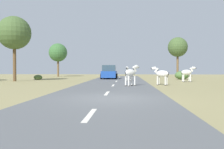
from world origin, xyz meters
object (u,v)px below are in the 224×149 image
(zebra_0, at_px, (128,72))
(zebra_3, at_px, (187,73))
(car_0, at_px, (109,73))
(tree_6, at_px, (14,33))
(rock_1, at_px, (40,78))
(zebra_1, at_px, (131,73))
(zebra_2, at_px, (161,74))
(tree_2, at_px, (58,53))
(tree_5, at_px, (178,47))
(bush_0, at_px, (182,75))
(bush_2, at_px, (38,77))

(zebra_0, bearing_deg, zebra_3, -171.39)
(zebra_0, xyz_separation_m, car_0, (-2.41, 5.39, -0.13))
(tree_6, height_order, rock_1, tree_6)
(zebra_1, bearing_deg, tree_6, -170.07)
(zebra_2, relative_size, tree_2, 0.28)
(zebra_0, relative_size, tree_5, 0.26)
(zebra_3, relative_size, tree_2, 0.30)
(tree_2, bearing_deg, zebra_1, -60.99)
(zebra_0, distance_m, zebra_1, 7.11)
(tree_5, distance_m, rock_1, 21.20)
(zebra_1, xyz_separation_m, bush_0, (6.58, 12.27, -0.50))
(zebra_0, xyz_separation_m, tree_6, (-12.22, -0.21, 4.18))
(zebra_1, distance_m, tree_2, 24.35)
(bush_0, bearing_deg, zebra_3, -97.38)
(zebra_2, height_order, tree_2, tree_2)
(zebra_1, height_order, rock_1, zebra_1)
(tree_5, distance_m, bush_2, 21.50)
(zebra_3, distance_m, tree_6, 18.69)
(tree_6, distance_m, bush_2, 5.90)
(zebra_0, height_order, zebra_3, same)
(tree_5, distance_m, tree_6, 23.84)
(zebra_0, distance_m, rock_1, 11.96)
(bush_0, height_order, rock_1, bush_0)
(car_0, relative_size, tree_2, 0.79)
(tree_2, relative_size, bush_2, 5.50)
(rock_1, bearing_deg, car_0, 7.11)
(zebra_3, xyz_separation_m, car_0, (-8.40, 5.93, -0.11))
(zebra_3, xyz_separation_m, tree_6, (-18.21, 0.33, 4.20))
(tree_2, height_order, tree_6, tree_6)
(car_0, bearing_deg, bush_2, -163.26)
(tree_5, bearing_deg, zebra_0, -121.31)
(tree_2, xyz_separation_m, tree_5, (19.34, -1.26, 0.67))
(car_0, relative_size, tree_6, 0.62)
(bush_0, relative_size, bush_2, 1.73)
(zebra_1, relative_size, bush_0, 0.94)
(bush_0, height_order, bush_2, bush_0)
(car_0, distance_m, bush_0, 9.15)
(zebra_3, bearing_deg, tree_5, 159.55)
(car_0, xyz_separation_m, rock_1, (-8.72, -1.09, -0.71))
(tree_2, distance_m, bush_0, 20.62)
(zebra_1, xyz_separation_m, car_0, (-2.56, 12.50, -0.18))
(tree_5, bearing_deg, tree_2, 176.28)
(bush_2, bearing_deg, bush_0, 7.61)
(bush_2, bearing_deg, tree_6, -115.29)
(bush_0, bearing_deg, tree_6, -164.17)
(zebra_2, distance_m, bush_0, 11.47)
(tree_5, bearing_deg, zebra_3, -97.62)
(zebra_1, bearing_deg, zebra_2, 71.29)
(zebra_0, distance_m, tree_5, 15.40)
(zebra_0, distance_m, zebra_3, 6.01)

